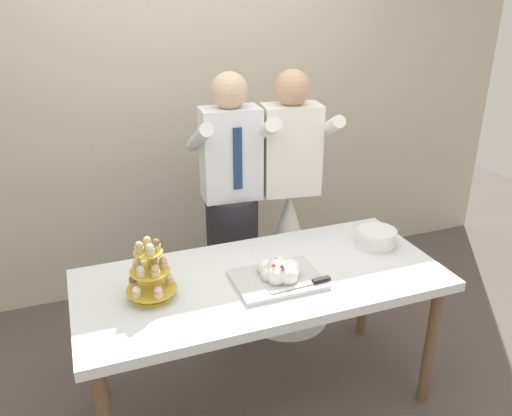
{
  "coord_description": "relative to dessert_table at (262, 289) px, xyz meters",
  "views": [
    {
      "loc": [
        -0.8,
        -2.04,
        2.09
      ],
      "look_at": [
        0.02,
        0.15,
        1.07
      ],
      "focal_mm": 36.13,
      "sensor_mm": 36.0,
      "label": 1
    }
  ],
  "objects": [
    {
      "name": "cupcake_stand",
      "position": [
        -0.54,
        -0.0,
        0.2
      ],
      "size": [
        0.23,
        0.23,
        0.31
      ],
      "color": "gold",
      "rests_on": "dessert_table"
    },
    {
      "name": "main_cake_tray",
      "position": [
        0.06,
        -0.08,
        0.12
      ],
      "size": [
        0.44,
        0.31,
        0.12
      ],
      "color": "silver",
      "rests_on": "dessert_table"
    },
    {
      "name": "dessert_table",
      "position": [
        0.0,
        0.0,
        0.0
      ],
      "size": [
        1.8,
        0.8,
        0.78
      ],
      "color": "silver",
      "rests_on": "ground_plane"
    },
    {
      "name": "rear_wall",
      "position": [
        0.0,
        1.44,
        0.75
      ],
      "size": [
        5.2,
        0.1,
        2.9
      ],
      "primitive_type": "cube",
      "color": "beige",
      "rests_on": "ground_plane"
    },
    {
      "name": "ground_plane",
      "position": [
        0.0,
        0.0,
        -0.7
      ],
      "size": [
        8.0,
        8.0,
        0.0
      ],
      "primitive_type": "plane",
      "color": "#564C47"
    },
    {
      "name": "person_groom",
      "position": [
        0.07,
        0.69,
        0.05
      ],
      "size": [
        0.49,
        0.51,
        1.66
      ],
      "color": "#232328",
      "rests_on": "ground_plane"
    },
    {
      "name": "plate_stack",
      "position": [
        0.7,
        0.08,
        0.12
      ],
      "size": [
        0.22,
        0.22,
        0.1
      ],
      "color": "white",
      "rests_on": "dessert_table"
    },
    {
      "name": "person_bride",
      "position": [
        0.43,
        0.65,
        -0.12
      ],
      "size": [
        0.56,
        0.56,
        1.66
      ],
      "color": "white",
      "rests_on": "ground_plane"
    }
  ]
}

